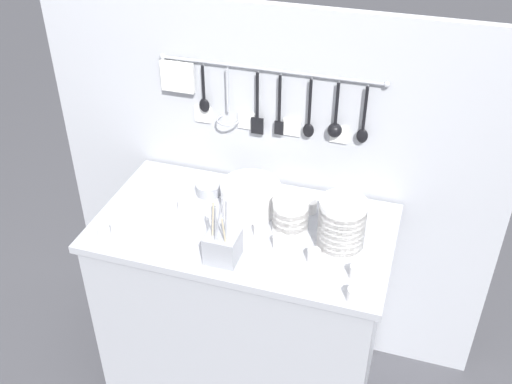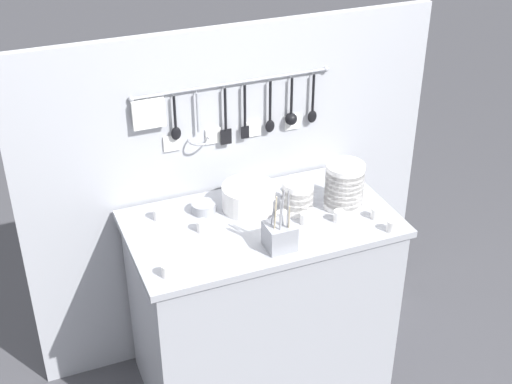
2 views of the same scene
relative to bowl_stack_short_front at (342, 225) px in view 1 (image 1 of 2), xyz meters
The scene contains 18 objects.
ground_plane 1.06m from the bowl_stack_short_front, behind, with size 20.00×20.00×0.00m, color #424247.
counter 0.66m from the bowl_stack_short_front, behind, with size 1.13×0.63×0.88m.
back_wall 0.56m from the bowl_stack_short_front, 134.93° to the left, with size 1.93×0.11×1.63m.
bowl_stack_short_front is the anchor object (origin of this frame).
bowl_stack_nested_right 0.21m from the bowl_stack_short_front, 167.04° to the left, with size 0.13×0.13×0.14m.
plate_stack 0.41m from the bowl_stack_short_front, 159.78° to the left, with size 0.23×0.23×0.11m.
steel_mixing_bowl 0.61m from the bowl_stack_short_front, 162.37° to the left, with size 0.10×0.10×0.04m.
cutlery_caddy 0.43m from the bowl_stack_short_front, 154.71° to the right, with size 0.11×0.11×0.27m.
cup_mid_row 0.64m from the bowl_stack_short_front, behind, with size 0.05×0.05×0.05m.
cup_edge_near 0.31m from the bowl_stack_short_front, behind, with size 0.05×0.05×0.05m.
cup_beside_plates 0.28m from the bowl_stack_short_front, 69.16° to the right, with size 0.05×0.05×0.05m.
cup_front_right 0.87m from the bowl_stack_short_front, 167.10° to the right, with size 0.05×0.05×0.05m.
cup_back_left 0.18m from the bowl_stack_short_front, 58.74° to the right, with size 0.05×0.05×0.05m.
cup_centre 0.23m from the bowl_stack_short_front, 163.47° to the right, with size 0.05×0.05×0.05m.
cup_front_left 0.22m from the bowl_stack_short_front, 111.38° to the left, with size 0.05×0.05×0.05m.
cup_edge_far 0.15m from the bowl_stack_short_front, 126.16° to the right, with size 0.05×0.05×0.05m.
cup_back_right 0.80m from the bowl_stack_short_front, 165.40° to the left, with size 0.05×0.05×0.05m.
cup_by_caddy 0.25m from the bowl_stack_short_front, 129.23° to the left, with size 0.05×0.05×0.05m.
Camera 1 is at (0.59, -1.71, 2.28)m, focal length 42.00 mm.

